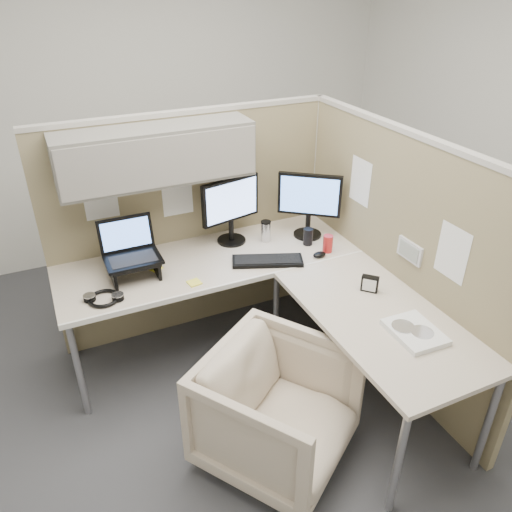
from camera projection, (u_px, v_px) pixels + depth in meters
name	position (u px, v px, depth m)	size (l,w,h in m)	color
ground	(258.00, 388.00, 3.29)	(4.50, 4.50, 0.00)	#36373B
partition_back	(177.00, 194.00, 3.32)	(2.00, 0.36, 1.63)	#8F815D
partition_right	(391.00, 257.00, 3.16)	(0.07, 2.03, 1.63)	#8F815D
desk	(268.00, 287.00, 3.09)	(2.00, 1.98, 0.73)	beige
office_chair	(278.00, 405.00, 2.67)	(0.73, 0.68, 0.75)	beige
monitor_left	(231.00, 206.00, 3.39)	(0.44, 0.20, 0.47)	black
monitor_right	(309.00, 200.00, 3.47)	(0.37, 0.30, 0.47)	black
laptop_station	(132.00, 256.00, 3.07)	(0.34, 0.29, 0.35)	black
keyboard	(267.00, 261.00, 3.26)	(0.46, 0.15, 0.02)	black
mouse	(319.00, 255.00, 3.33)	(0.09, 0.06, 0.03)	black
travel_mug	(266.00, 231.00, 3.50)	(0.07, 0.07, 0.15)	silver
soda_can_green	(328.00, 244.00, 3.37)	(0.07, 0.07, 0.12)	#B21E1E
soda_can_silver	(308.00, 237.00, 3.46)	(0.07, 0.07, 0.12)	black
sticky_note_c	(155.00, 268.00, 3.20)	(0.08, 0.08, 0.01)	#F9F041
sticky_note_a	(194.00, 283.00, 3.05)	(0.08, 0.08, 0.01)	#F9F041
headphones	(104.00, 298.00, 2.89)	(0.24, 0.24, 0.03)	black
paper_stack	(415.00, 332.00, 2.62)	(0.25, 0.31, 0.03)	white
desk_clock	(370.00, 284.00, 2.95)	(0.10, 0.10, 0.10)	black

